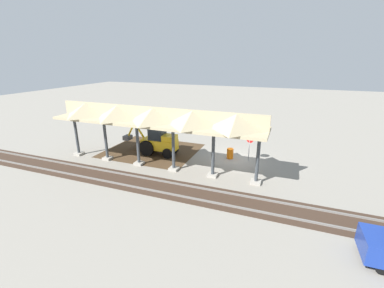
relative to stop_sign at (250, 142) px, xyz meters
name	(u,v)px	position (x,y,z in m)	size (l,w,h in m)	color
ground_plane	(233,159)	(1.26, 0.10, -1.72)	(120.00, 120.00, 0.00)	gray
dirt_work_zone	(152,150)	(8.98, 0.68, -1.71)	(8.35, 7.00, 0.01)	#42301E
platform_canopy	(154,117)	(6.74, 4.02, 2.44)	(17.02, 3.20, 4.90)	#9E998E
rail_tracks	(211,196)	(1.26, 6.96, -1.69)	(60.00, 2.58, 0.15)	slate
stop_sign	(250,142)	(0.00, 0.00, 0.00)	(0.69, 0.38, 2.38)	gray
backhoe	(158,141)	(7.96, 1.30, -0.46)	(5.28, 1.73, 2.82)	yellow
dirt_mound	(145,147)	(10.16, 0.05, -1.72)	(5.64, 5.64, 1.85)	#42301E
traffic_barrel	(230,153)	(1.60, 0.01, -1.27)	(0.56, 0.56, 0.90)	orange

